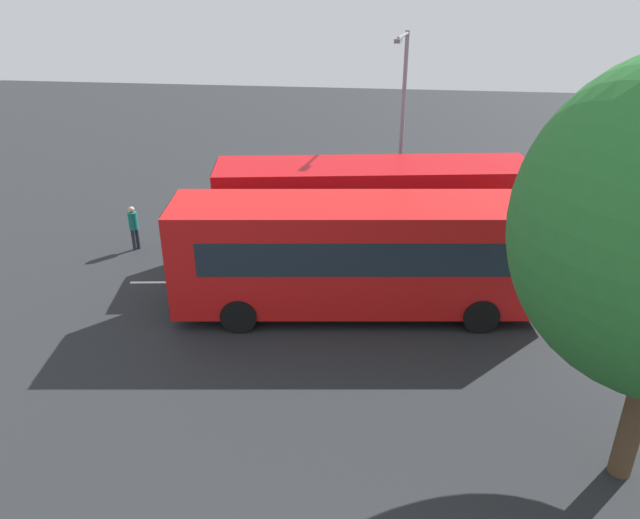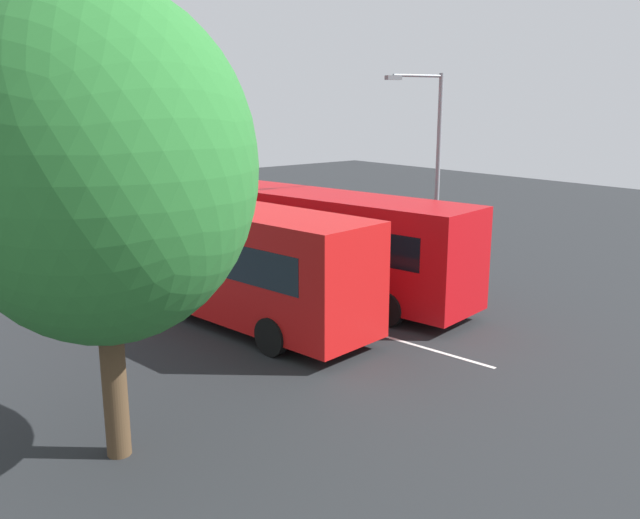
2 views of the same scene
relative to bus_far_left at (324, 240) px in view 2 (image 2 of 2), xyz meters
name	(u,v)px [view 2 (image 2 of 2)]	position (x,y,z in m)	size (l,w,h in m)	color
ground_plane	(277,305)	(0.09, 1.87, -1.86)	(72.65, 72.65, 0.00)	#232628
bus_far_left	(324,240)	(0.00, 0.00, 0.00)	(10.77, 4.15, 3.38)	#B70C11
bus_center_left	(221,256)	(0.21, 3.78, 0.00)	(10.74, 3.77, 3.38)	red
pedestrian	(188,231)	(8.45, 0.41, -0.89)	(0.45, 0.45, 1.64)	#232833
street_lamp	(433,164)	(-0.86, -4.16, 2.30)	(0.54, 2.36, 7.19)	gray
depot_tree	(98,167)	(-5.52, 9.50, 3.41)	(5.72, 5.15, 8.28)	#4C3823
lane_stripe_outer_left	(277,305)	(0.09, 1.87, -1.85)	(15.20, 0.12, 0.01)	silver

